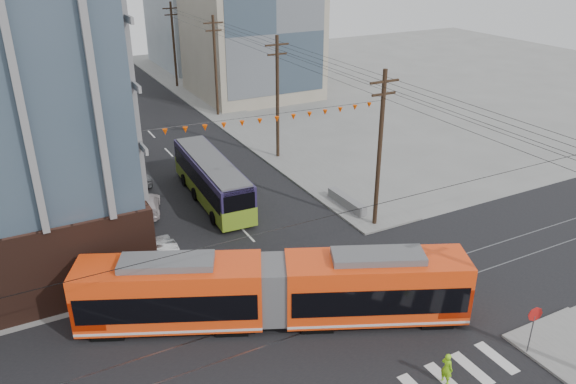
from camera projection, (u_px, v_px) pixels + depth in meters
name	position (u px, v px, depth m)	size (l,w,h in m)	color
ground	(365.00, 357.00, 27.09)	(160.00, 160.00, 0.00)	slate
bg_bldg_ne_near	(251.00, 30.00, 69.18)	(14.00, 14.00, 16.00)	gray
bg_bldg_ne_far	(209.00, 19.00, 86.53)	(16.00, 16.00, 14.00)	#8C99A5
utility_pole_far	(174.00, 46.00, 73.46)	(0.30, 0.30, 11.00)	black
streetcar	(274.00, 291.00, 28.85)	(19.95, 2.81, 3.85)	#FA4110
city_bus	(212.00, 179.00, 42.70)	(2.59, 11.94, 3.38)	#2C234F
parked_car_silver	(164.00, 251.00, 34.87)	(1.46, 4.18, 1.38)	silver
parked_car_white	(148.00, 205.00, 41.09)	(1.74, 4.29, 1.24)	silver
parked_car_grey	(128.00, 175.00, 45.96)	(2.44, 5.29, 1.47)	slate
pedestrian	(447.00, 368.00, 25.26)	(0.59, 0.39, 1.61)	#90E518
stop_sign	(531.00, 333.00, 26.79)	(0.78, 0.78, 2.57)	red
jersey_barrier	(347.00, 202.00, 41.91)	(0.95, 4.24, 0.85)	gray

